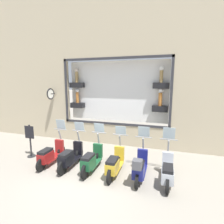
{
  "coord_description": "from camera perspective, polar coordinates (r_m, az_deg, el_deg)",
  "views": [
    {
      "loc": [
        -5.04,
        -2.52,
        3.28
      ],
      "look_at": [
        1.94,
        -0.35,
        2.01
      ],
      "focal_mm": 28.0,
      "sensor_mm": 36.0,
      "label": 1
    }
  ],
  "objects": [
    {
      "name": "ground_plane",
      "position": [
        6.52,
        -8.56,
        -20.45
      ],
      "size": [
        120.0,
        120.0,
        0.0
      ],
      "primitive_type": "plane",
      "color": "gray"
    },
    {
      "name": "building_facade",
      "position": [
        9.06,
        1.07,
        16.49
      ],
      "size": [
        1.23,
        36.0,
        8.49
      ],
      "color": "tan",
      "rests_on": "ground_plane"
    },
    {
      "name": "scooter_silver_0",
      "position": [
        6.23,
        17.67,
        -17.92
      ],
      "size": [
        1.8,
        0.61,
        1.68
      ],
      "color": "black",
      "rests_on": "ground_plane"
    },
    {
      "name": "scooter_navy_1",
      "position": [
        6.19,
        9.02,
        -17.31
      ],
      "size": [
        1.79,
        0.61,
        1.65
      ],
      "color": "black",
      "rests_on": "ground_plane"
    },
    {
      "name": "scooter_yellow_2",
      "position": [
        6.43,
        0.87,
        -16.46
      ],
      "size": [
        1.8,
        0.6,
        1.59
      ],
      "color": "black",
      "rests_on": "ground_plane"
    },
    {
      "name": "scooter_green_3",
      "position": [
        6.71,
        -6.72,
        -15.28
      ],
      "size": [
        1.8,
        0.61,
        1.64
      ],
      "color": "black",
      "rests_on": "ground_plane"
    },
    {
      "name": "scooter_black_4",
      "position": [
        7.1,
        -13.53,
        -14.05
      ],
      "size": [
        1.8,
        0.6,
        1.62
      ],
      "color": "black",
      "rests_on": "ground_plane"
    },
    {
      "name": "scooter_red_5",
      "position": [
        7.57,
        -19.5,
        -12.87
      ],
      "size": [
        1.8,
        0.61,
        1.68
      ],
      "color": "black",
      "rests_on": "ground_plane"
    },
    {
      "name": "shop_sign_post",
      "position": [
        8.53,
        -25.17,
        -8.27
      ],
      "size": [
        0.36,
        0.45,
        1.44
      ],
      "color": "#232326",
      "rests_on": "ground_plane"
    }
  ]
}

